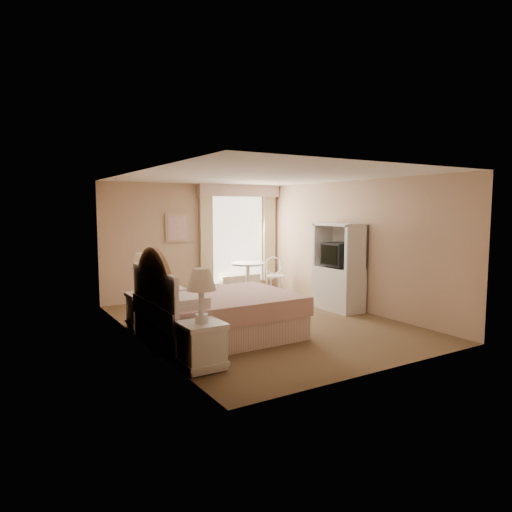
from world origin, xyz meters
TOP-DOWN VIEW (x-y plane):
  - room at (0.00, 0.00)m, footprint 4.21×5.51m
  - window at (1.05, 2.65)m, footprint 2.05×0.22m
  - framed_art at (-0.45, 2.71)m, footprint 0.52×0.04m
  - bed at (-1.12, -0.45)m, footprint 2.21×1.74m
  - nightstand_near at (-1.84, -1.58)m, footprint 0.51×0.51m
  - nightstand_far at (-1.84, 0.72)m, footprint 0.50×0.50m
  - round_table at (0.94, 2.07)m, footprint 0.73×0.73m
  - cafe_chair at (1.63, 2.03)m, footprint 0.51×0.51m
  - armoire at (1.81, 0.08)m, footprint 0.51×1.01m

SIDE VIEW (x-z plane):
  - bed at x=-1.12m, z-range -0.40..1.14m
  - nightstand_far at x=-1.84m, z-range -0.15..1.07m
  - nightstand_near at x=-1.84m, z-range -0.15..1.08m
  - cafe_chair at x=1.63m, z-range 0.07..0.93m
  - round_table at x=0.94m, z-range 0.13..0.90m
  - armoire at x=1.81m, z-range -0.14..1.54m
  - room at x=0.00m, z-range -0.01..2.50m
  - window at x=1.05m, z-range 0.09..2.60m
  - framed_art at x=-0.45m, z-range 1.24..1.86m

